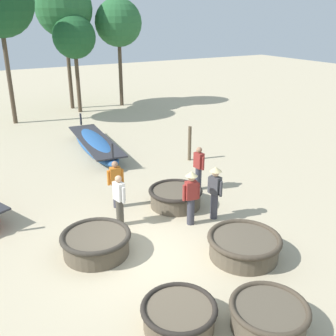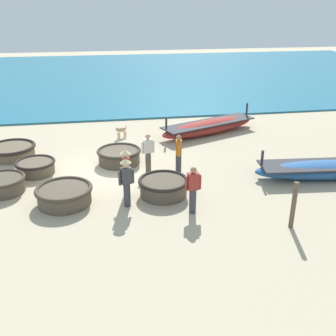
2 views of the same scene
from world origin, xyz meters
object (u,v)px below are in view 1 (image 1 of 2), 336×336
Objects in this scene: coracle_weathered at (179,315)px; fisherman_with_hat at (191,194)px; fisherman_standing_right at (215,189)px; coracle_upturned at (175,196)px; coracle_beside_post at (244,245)px; mooring_post_shoreline at (190,143)px; fisherman_standing_left at (119,199)px; fisherman_crouching at (116,183)px; tree_center at (64,9)px; coracle_far_right at (96,242)px; long_boat_green_hull at (95,144)px; fisherman_hauling at (199,167)px; tree_leftmost at (74,37)px; coracle_center at (269,316)px; tree_rightmost at (118,23)px.

fisherman_with_hat is (2.41, 3.37, 0.68)m from coracle_weathered.
coracle_upturned is at bearing 114.77° from fisherman_standing_right.
mooring_post_shoreline is at bearing 68.72° from coracle_beside_post.
fisherman_standing_left is 1.00× the size of fisherman_crouching.
tree_center is at bearing 85.34° from coracle_upturned.
coracle_beside_post is at bearing -82.30° from fisherman_with_hat.
fisherman_with_hat is at bearing 2.25° from coracle_far_right.
mooring_post_shoreline is at bearing 39.20° from coracle_far_right.
tree_center is (1.68, 9.21, 5.77)m from long_boat_green_hull.
fisherman_hauling is 15.84m from tree_center.
coracle_beside_post is at bearing -93.64° from tree_center.
fisherman_with_hat reaches higher than fisherman_standing_left.
long_boat_green_hull is 6.95m from fisherman_standing_left.
coracle_far_right is at bearing 148.75° from coracle_beside_post.
tree_center is (1.28, 15.66, 5.79)m from coracle_upturned.
mooring_post_shoreline is (2.69, 3.42, 0.41)m from coracle_upturned.
fisherman_with_hat is (1.83, -0.96, 0.12)m from fisherman_standing_left.
coracle_upturned is 1.11× the size of fisherman_standing_left.
coracle_weathered is at bearing -99.73° from fisherman_crouching.
mooring_post_shoreline is 0.25× the size of tree_leftmost.
coracle_center is at bearing -80.03° from fisherman_standing_left.
mooring_post_shoreline reaches higher than coracle_center.
coracle_weathered is 0.97× the size of fisherman_standing_left.
coracle_center is at bearing -113.16° from mooring_post_shoreline.
mooring_post_shoreline is 12.48m from tree_rightmost.
coracle_beside_post is 1.13× the size of fisherman_standing_right.
tree_leftmost is at bearing 89.85° from fisherman_hauling.
tree_center is (-1.42, 12.24, 5.38)m from mooring_post_shoreline.
fisherman_hauling is 14.14m from tree_leftmost.
fisherman_standing_left is at bearing -142.00° from mooring_post_shoreline.
coracle_center is at bearing -31.03° from coracle_weathered.
fisherman_standing_left is 1.19m from fisherman_crouching.
tree_rightmost reaches higher than tree_leftmost.
mooring_post_shoreline is (2.10, 4.71, -0.22)m from fisherman_standing_right.
tree_center reaches higher than coracle_center.
fisherman_standing_right is 1.06× the size of fisherman_hauling.
coracle_beside_post is at bearing -104.46° from fisherman_standing_right.
tree_leftmost reaches higher than fisherman_standing_left.
coracle_center is at bearing -63.83° from coracle_far_right.
long_boat_green_hull is at bearing -100.36° from tree_center.
coracle_far_right is 0.96× the size of coracle_beside_post.
coracle_beside_post is (2.70, 1.29, 0.04)m from coracle_weathered.
fisherman_crouching is at bearing 125.23° from fisherman_with_hat.
coracle_far_right is at bearing 116.17° from coracle_center.
tree_center reaches higher than tree_leftmost.
tree_leftmost reaches higher than fisherman_hauling.
fisherman_standing_left is at bearing -101.77° from tree_center.
fisherman_standing_right is at bearing -43.08° from fisherman_crouching.
mooring_post_shoreline is at bearing 30.39° from fisherman_crouching.
tree_leftmost reaches higher than coracle_center.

